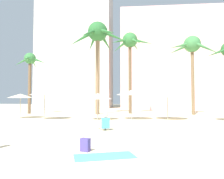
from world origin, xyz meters
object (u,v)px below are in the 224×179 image
(cafe_umbrella_4, at_px, (168,94))
(cafe_umbrella_5, at_px, (132,93))
(beach_towel, at_px, (105,156))
(person_mid_left, at_px, (105,124))
(cafe_umbrella_3, at_px, (98,96))
(palm_tree_far_left, at_px, (30,65))
(palm_tree_right, at_px, (130,45))
(palm_tree_far_right, at_px, (192,48))
(palm_tree_left, at_px, (98,38))
(backpack, at_px, (85,145))
(cafe_umbrella_0, at_px, (20,96))
(cafe_umbrella_1, at_px, (45,92))

(cafe_umbrella_4, bearing_deg, cafe_umbrella_5, -175.19)
(beach_towel, bearing_deg, person_mid_left, 97.18)
(cafe_umbrella_3, height_order, cafe_umbrella_4, cafe_umbrella_4)
(palm_tree_far_left, height_order, palm_tree_right, palm_tree_right)
(cafe_umbrella_3, bearing_deg, beach_towel, -79.90)
(palm_tree_far_right, bearing_deg, palm_tree_right, 169.38)
(palm_tree_right, distance_m, cafe_umbrella_5, 9.19)
(palm_tree_far_left, relative_size, person_mid_left, 7.04)
(palm_tree_right, height_order, cafe_umbrella_5, palm_tree_right)
(person_mid_left, bearing_deg, beach_towel, 161.08)
(cafe_umbrella_5, bearing_deg, cafe_umbrella_4, 4.81)
(palm_tree_left, distance_m, backpack, 18.23)
(palm_tree_far_left, distance_m, cafe_umbrella_0, 7.04)
(person_mid_left, bearing_deg, cafe_umbrella_5, -40.51)
(palm_tree_left, xyz_separation_m, palm_tree_far_right, (10.16, 0.20, -1.34))
(person_mid_left, bearing_deg, palm_tree_left, -15.23)
(palm_tree_far_right, bearing_deg, person_mid_left, -124.23)
(cafe_umbrella_1, distance_m, cafe_umbrella_3, 4.36)
(cafe_umbrella_4, relative_size, beach_towel, 1.56)
(palm_tree_far_left, relative_size, backpack, 16.52)
(palm_tree_far_right, height_order, cafe_umbrella_3, palm_tree_far_right)
(cafe_umbrella_0, bearing_deg, backpack, -53.07)
(palm_tree_far_right, height_order, backpack, palm_tree_far_right)
(palm_tree_right, xyz_separation_m, cafe_umbrella_0, (-9.39, -6.91, -5.92))
(palm_tree_right, relative_size, person_mid_left, 9.50)
(cafe_umbrella_3, bearing_deg, palm_tree_far_left, 143.76)
(cafe_umbrella_0, height_order, cafe_umbrella_4, cafe_umbrella_4)
(cafe_umbrella_1, bearing_deg, cafe_umbrella_0, 161.66)
(palm_tree_far_left, height_order, cafe_umbrella_0, palm_tree_far_left)
(palm_tree_left, xyz_separation_m, beach_towel, (2.86, -16.66, -8.40))
(palm_tree_far_left, distance_m, backpack, 19.90)
(palm_tree_far_left, relative_size, palm_tree_far_right, 0.83)
(cafe_umbrella_0, distance_m, cafe_umbrella_3, 6.90)
(palm_tree_right, bearing_deg, cafe_umbrella_0, -143.66)
(palm_tree_far_left, bearing_deg, cafe_umbrella_3, -36.24)
(palm_tree_left, xyz_separation_m, cafe_umbrella_0, (-5.84, -5.47, -6.48))
(palm_tree_left, height_order, palm_tree_far_right, palm_tree_left)
(palm_tree_far_left, bearing_deg, cafe_umbrella_0, -70.41)
(palm_tree_left, height_order, backpack, palm_tree_left)
(palm_tree_far_left, height_order, backpack, palm_tree_far_left)
(palm_tree_far_right, bearing_deg, cafe_umbrella_1, -154.30)
(cafe_umbrella_1, bearing_deg, cafe_umbrella_3, 0.06)
(palm_tree_far_right, distance_m, cafe_umbrella_4, 8.43)
(cafe_umbrella_4, bearing_deg, cafe_umbrella_1, -175.64)
(palm_tree_left, height_order, palm_tree_right, palm_tree_left)
(palm_tree_right, xyz_separation_m, cafe_umbrella_3, (-2.54, -7.73, -5.97))
(palm_tree_far_left, relative_size, cafe_umbrella_0, 3.25)
(palm_tree_far_left, relative_size, palm_tree_right, 0.74)
(cafe_umbrella_0, distance_m, backpack, 13.44)
(palm_tree_far_right, xyz_separation_m, cafe_umbrella_5, (-6.49, -5.98, -4.89))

